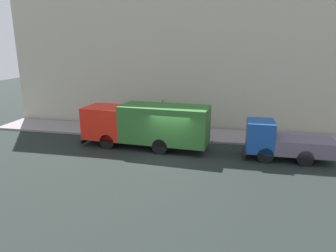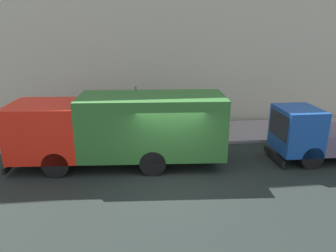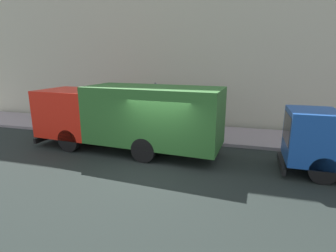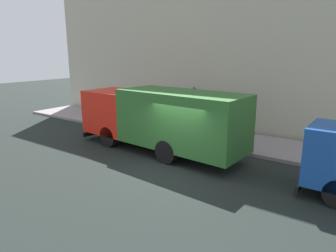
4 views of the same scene
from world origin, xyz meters
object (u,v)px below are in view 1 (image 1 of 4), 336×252
object	(u,v)px
large_utility_truck	(146,124)
pedestrian_walking	(119,120)
street_sign_post	(163,116)
small_flatbed_truck	(281,142)

from	to	relation	value
large_utility_truck	pedestrian_walking	bearing A→B (deg)	50.10
large_utility_truck	street_sign_post	distance (m)	2.07
large_utility_truck	pedestrian_walking	world-z (taller)	large_utility_truck
street_sign_post	large_utility_truck	bearing A→B (deg)	161.39
small_flatbed_truck	pedestrian_walking	distance (m)	12.05
large_utility_truck	pedestrian_walking	size ratio (longest dim) A/B	5.20
small_flatbed_truck	street_sign_post	world-z (taller)	street_sign_post
small_flatbed_truck	street_sign_post	distance (m)	8.18
street_sign_post	small_flatbed_truck	bearing A→B (deg)	-107.17
pedestrian_walking	street_sign_post	bearing A→B (deg)	-13.60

